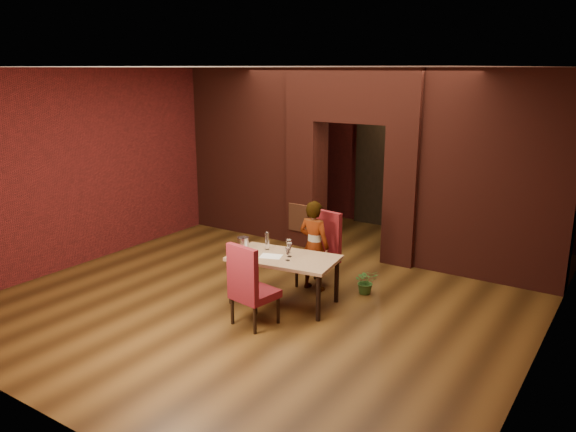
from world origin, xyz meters
name	(u,v)px	position (x,y,z in m)	size (l,w,h in m)	color
floor	(291,286)	(0.00, 0.00, 0.00)	(8.00, 8.00, 0.00)	#4B3012
ceiling	(291,67)	(0.00, 0.00, 3.20)	(7.00, 8.00, 0.04)	silver
wall_back	(400,149)	(0.00, 4.00, 1.60)	(7.00, 0.04, 3.20)	maroon
wall_front	(36,259)	(0.00, -4.00, 1.60)	(7.00, 0.04, 3.20)	maroon
wall_left	(125,161)	(-3.50, 0.00, 1.60)	(0.04, 8.00, 3.20)	maroon
wall_right	(556,217)	(3.50, 0.00, 1.60)	(0.04, 8.00, 3.20)	maroon
pillar_left	(307,183)	(-0.95, 2.00, 1.15)	(0.55, 0.55, 2.30)	maroon
pillar_right	(405,195)	(0.95, 2.00, 1.15)	(0.55, 0.55, 2.30)	maroon
lintel	(356,95)	(0.00, 2.00, 2.75)	(2.45, 0.55, 0.90)	maroon
wing_wall_left	(246,152)	(-2.36, 2.00, 1.60)	(2.27, 0.35, 3.20)	maroon
wing_wall_right	(495,177)	(2.36, 2.00, 1.60)	(2.27, 0.35, 3.20)	maroon
vent_panel	(298,218)	(-0.95, 1.71, 0.55)	(0.40, 0.03, 0.50)	#A75730
rear_door	(379,175)	(-0.40, 3.94, 1.05)	(0.90, 0.08, 2.10)	black
rear_door_frame	(378,175)	(-0.40, 3.90, 1.05)	(1.02, 0.04, 2.22)	black
dining_table	(284,280)	(0.25, -0.56, 0.34)	(1.45, 0.82, 0.68)	tan
chair_far	(317,251)	(0.33, 0.22, 0.57)	(0.51, 0.51, 1.13)	maroon
chair_near	(255,284)	(0.32, -1.31, 0.54)	(0.50, 0.50, 1.09)	maroon
person_seated	(314,246)	(0.34, 0.11, 0.67)	(0.49, 0.32, 1.35)	beige
wine_glass_a	(289,246)	(0.22, -0.39, 0.78)	(0.08, 0.08, 0.19)	white
wine_glass_b	(289,250)	(0.32, -0.53, 0.78)	(0.08, 0.08, 0.20)	white
wine_glass_c	(288,254)	(0.39, -0.66, 0.77)	(0.07, 0.07, 0.18)	white
tasting_sheet	(271,256)	(0.10, -0.65, 0.68)	(0.29, 0.21, 0.00)	white
wine_bucket	(243,244)	(-0.36, -0.68, 0.78)	(0.17, 0.17, 0.20)	silver
water_bottle	(267,240)	(-0.12, -0.43, 0.82)	(0.06, 0.06, 0.27)	white
potted_plant	(366,281)	(1.07, 0.38, 0.19)	(0.34, 0.29, 0.37)	#346426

